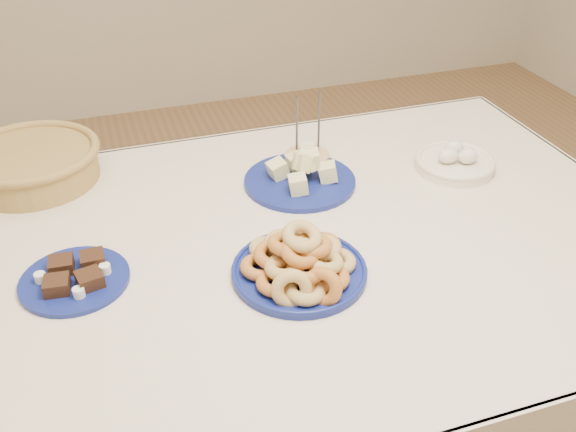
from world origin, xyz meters
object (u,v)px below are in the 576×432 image
object	(u,v)px
donut_platter	(300,263)
wicker_basket	(32,163)
brownie_plate	(75,277)
dining_table	(281,281)
egg_bowl	(455,162)
candle_holder	(307,157)
melon_plate	(301,174)

from	to	relation	value
donut_platter	wicker_basket	xyz separation A→B (m)	(-0.50, 0.57, 0.01)
brownie_plate	dining_table	bearing A→B (deg)	-0.06
wicker_basket	egg_bowl	distance (m)	1.06
brownie_plate	egg_bowl	size ratio (longest dim) A/B	1.05
dining_table	brownie_plate	world-z (taller)	brownie_plate
wicker_basket	donut_platter	bearing A→B (deg)	-48.84
wicker_basket	candle_holder	size ratio (longest dim) A/B	2.31
dining_table	egg_bowl	bearing A→B (deg)	17.61
dining_table	donut_platter	world-z (taller)	donut_platter
dining_table	melon_plate	bearing A→B (deg)	60.54
candle_holder	egg_bowl	bearing A→B (deg)	-23.58
brownie_plate	wicker_basket	bearing A→B (deg)	99.26
candle_holder	wicker_basket	bearing A→B (deg)	168.86
wicker_basket	dining_table	bearing A→B (deg)	-42.01
melon_plate	candle_holder	world-z (taller)	candle_holder
melon_plate	brownie_plate	xyz separation A→B (m)	(-0.55, -0.22, -0.01)
dining_table	donut_platter	size ratio (longest dim) A/B	4.87
melon_plate	candle_holder	size ratio (longest dim) A/B	1.51
melon_plate	egg_bowl	distance (m)	0.40
dining_table	wicker_basket	distance (m)	0.69
donut_platter	brownie_plate	size ratio (longest dim) A/B	1.47
donut_platter	candle_holder	xyz separation A→B (m)	(0.18, 0.44, -0.02)
wicker_basket	brownie_plate	bearing A→B (deg)	-80.74
brownie_plate	candle_holder	size ratio (longest dim) A/B	1.24
brownie_plate	candle_holder	bearing A→B (deg)	27.74
donut_platter	candle_holder	size ratio (longest dim) A/B	1.83
donut_platter	wicker_basket	distance (m)	0.76
melon_plate	candle_holder	bearing A→B (deg)	62.17
wicker_basket	candle_holder	distance (m)	0.69
wicker_basket	egg_bowl	world-z (taller)	wicker_basket
egg_bowl	melon_plate	bearing A→B (deg)	171.77
donut_platter	brownie_plate	distance (m)	0.45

